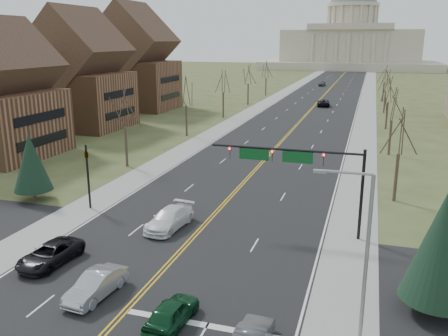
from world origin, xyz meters
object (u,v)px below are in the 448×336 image
Objects in this scene: signal_mast at (297,163)px; car_sb_outer_lead at (50,254)px; street_light at (362,248)px; car_sb_inner_lead at (96,285)px; car_sb_inner_second at (169,219)px; car_far_sb at (322,84)px; signal_left at (87,170)px; car_nb_inner_lead at (172,313)px; car_far_nb at (323,103)px.

signal_mast is 2.34× the size of car_sb_outer_lead.
street_light is 15.81m from car_sb_inner_lead.
car_far_sb is at bearing 96.55° from car_sb_inner_second.
street_light is at bearing -78.50° from car_far_sb.
signal_mast is 2.02× the size of signal_left.
car_far_nb is at bearing -85.25° from car_nb_inner_lead.
car_far_nb reaches higher than car_far_sb.
signal_left is 128.08m from car_far_sb.
signal_mast is at bearing -0.00° from signal_left.
car_sb_inner_second reaches higher than car_far_sb.
car_sb_outer_lead is at bearing -17.16° from car_nb_inner_lead.
signal_left is 1.01× the size of car_far_nb.
car_far_sb is (-16.17, 141.29, -4.42)m from street_light.
car_sb_inner_lead is (-9.87, -13.59, -4.99)m from signal_mast.
car_nb_inner_lead is (14.62, -14.96, -2.97)m from signal_left.
car_sb_outer_lead is 138.55m from car_far_sb.
signal_left is at bearing 180.00° from signal_mast.
car_sb_outer_lead is (3.65, -10.69, -2.98)m from signal_left.
car_far_nb is at bearing -78.82° from car_far_sb.
car_nb_inner_lead is 13.91m from car_sb_inner_second.
street_light reaches higher than car_nb_inner_lead.
signal_mast is at bearing 87.02° from car_far_nb.
street_light is at bearing -3.40° from car_sb_outer_lead.
car_sb_inner_lead is at bearing -84.63° from car_far_sb.
car_sb_outer_lead is at bearing 172.23° from street_light.
car_sb_inner_lead is (-15.17, -0.10, -4.45)m from street_light.
car_far_sb is (-10.88, 127.79, -4.96)m from signal_mast.
signal_left is 11.68m from car_sb_outer_lead.
car_sb_inner_lead is 90.71m from car_far_nb.
car_sb_inner_second is (-10.00, -2.26, -4.94)m from signal_mast.
car_sb_inner_second reaches higher than car_sb_outer_lead.
signal_left reaches higher than car_sb_inner_second.
signal_mast is at bearing -102.00° from car_nb_inner_lead.
car_far_nb is (4.53, 90.60, 0.07)m from car_sb_inner_lead.
car_sb_inner_second reaches higher than car_nb_inner_lead.
signal_mast is 77.35m from car_far_nb.
car_sb_inner_second is 1.21× the size of car_far_sb.
signal_left is (-18.95, 0.00, -2.05)m from signal_mast.
car_far_sb reaches higher than car_nb_inner_lead.
car_far_nb is at bearing 87.89° from car_sb_outer_lead.
car_nb_inner_lead is 11.77m from car_sb_outer_lead.
signal_left is 1.07× the size of car_sb_inner_second.
car_far_nb reaches higher than car_nb_inner_lead.
signal_mast is 128.35m from car_far_sb.
car_nb_inner_lead is (-4.32, -14.96, -5.02)m from signal_mast.
car_sb_inner_second is 0.94× the size of car_far_nb.
car_sb_outer_lead is (-15.29, -10.69, -5.03)m from signal_mast.
car_sb_inner_lead is at bearing -83.22° from car_sb_inner_second.
car_sb_inner_second is at bearing -84.64° from car_far_sb.
signal_mast is 19.32m from car_sb_outer_lead.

